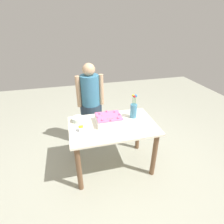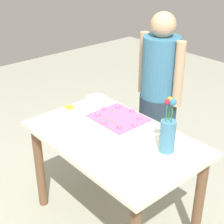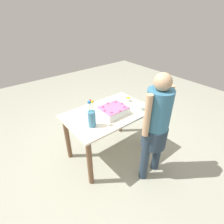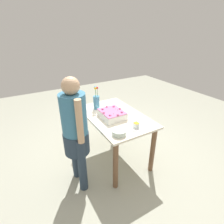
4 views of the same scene
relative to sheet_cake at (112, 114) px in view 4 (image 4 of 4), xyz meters
name	(u,v)px [view 4 (image 4 of 4)]	position (x,y,z in m)	size (l,w,h in m)	color
ground_plane	(115,156)	(0.04, -0.08, -0.82)	(8.00, 8.00, 0.00)	#A4A592
dining_table	(115,124)	(0.04, -0.08, -0.20)	(1.22, 0.77, 0.77)	white
sheet_cake	(112,114)	(0.00, 0.00, 0.00)	(0.36, 0.31, 0.13)	white
serving_plate_with_slice	(136,127)	(-0.41, -0.13, -0.03)	(0.19, 0.19, 0.08)	white
cake_knife	(117,106)	(0.31, -0.27, -0.05)	(0.23, 0.02, 0.00)	silver
flower_vase	(96,101)	(0.39, 0.06, 0.07)	(0.10, 0.10, 0.37)	teal
fruit_bowl	(119,132)	(-0.42, 0.14, -0.02)	(0.18, 0.18, 0.06)	silver
person_standing	(75,129)	(-0.17, 0.61, 0.03)	(0.45, 0.31, 1.49)	#283849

